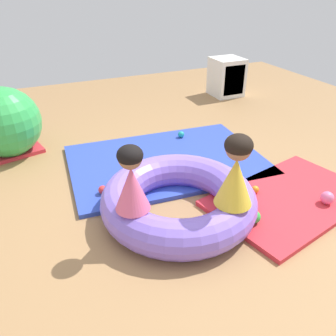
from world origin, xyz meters
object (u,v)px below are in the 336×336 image
Objects in this scene: play_ball_red at (103,190)px; exercise_ball_large at (5,122)px; play_ball_pink at (327,198)px; play_ball_yellow at (230,139)px; child_in_yellow at (236,171)px; play_ball_green at (254,217)px; play_ball_orange at (255,189)px; inflatable_cushion at (178,200)px; storage_cube at (227,77)px; play_ball_teal at (181,134)px; child_in_pink at (131,179)px.

exercise_ball_large reaches higher than play_ball_red.
play_ball_yellow is at bearing 93.24° from play_ball_pink.
exercise_ball_large is at bearing 93.77° from child_in_yellow.
play_ball_orange is at bearing 52.37° from play_ball_green.
child_in_yellow is 6.90× the size of play_ball_red.
inflatable_cushion is at bearing -44.38° from play_ball_red.
child_in_yellow is 7.97× the size of play_ball_orange.
storage_cube is (3.14, 0.80, -0.07)m from exercise_ball_large.
exercise_ball_large reaches higher than play_ball_yellow.
play_ball_teal is 1.34m from play_ball_red.
play_ball_pink is 1.62× the size of play_ball_yellow.
play_ball_pink is at bearing -86.76° from play_ball_yellow.
play_ball_green is (-0.17, -1.60, 0.01)m from play_ball_teal.
child_in_pink is 0.91× the size of child_in_yellow.
play_ball_red is at bearing 156.73° from play_ball_orange.
play_ball_green is at bearing 176.91° from play_ball_pink.
play_ball_pink is (0.68, -0.04, 0.00)m from play_ball_green.
play_ball_red is at bearing 59.84° from child_in_pink.
child_in_yellow reaches higher than child_in_pink.
inflatable_cushion is 11.34× the size of play_ball_pink.
inflatable_cushion is 0.58m from child_in_yellow.
play_ball_red is (-1.10, -0.76, 0.00)m from play_ball_teal.
play_ball_teal is 0.54m from play_ball_yellow.
play_ball_red is 1.39m from exercise_ball_large.
inflatable_cushion is 1.20m from play_ball_pink.
play_ball_green is at bearing -95.96° from play_ball_teal.
play_ball_pink is (1.55, -0.26, -0.42)m from child_in_pink.
child_in_yellow is 7.09× the size of play_ball_teal.
play_ball_yellow is (0.36, 0.95, 0.00)m from play_ball_orange.
play_ball_yellow is 1.61m from play_ball_red.
child_in_yellow reaches higher than play_ball_teal.
child_in_yellow is 1.59m from play_ball_yellow.
play_ball_green is 2.60m from exercise_ball_large.
play_ball_pink reaches higher than play_ball_orange.
play_ball_yellow is at bearing -35.74° from play_ball_teal.
child_in_pink is 1.62m from play_ball_pink.
exercise_ball_large reaches higher than play_ball_green.
play_ball_teal is at bearing -13.51° from exercise_ball_large.
play_ball_pink is at bearing -3.09° from play_ball_green.
child_in_pink is at bearing -174.61° from play_ball_orange.
child_in_pink reaches higher than inflatable_cushion.
child_in_yellow is 0.72× the size of exercise_ball_large.
child_in_yellow is at bearing -103.38° from play_ball_teal.
play_ball_orange is at bearing -86.28° from play_ball_teal.
play_ball_orange is 1.29m from play_ball_red.
inflatable_cushion is 2.58× the size of child_in_pink.
play_ball_teal is 1.12× the size of play_ball_orange.
play_ball_yellow is 0.09× the size of exercise_ball_large.
inflatable_cushion is 2.35× the size of child_in_yellow.
play_ball_teal is at bearing 16.45° from child_in_pink.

